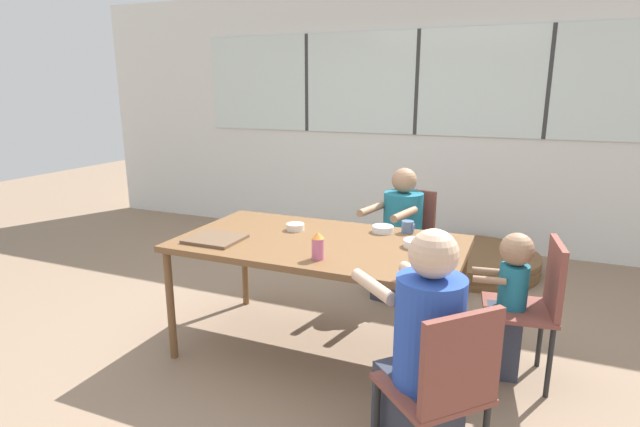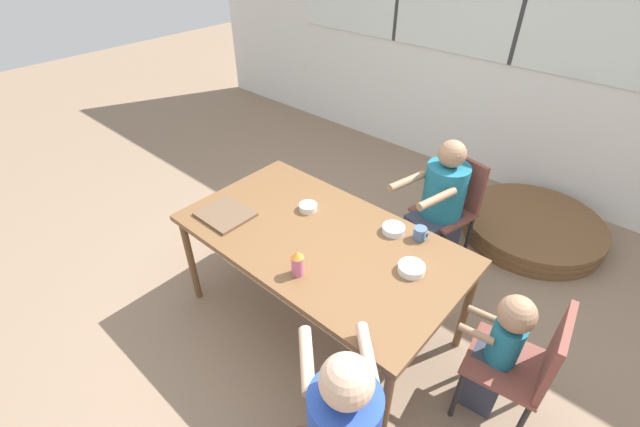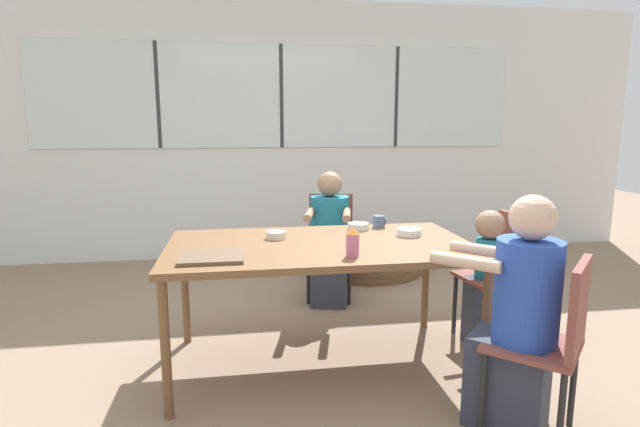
# 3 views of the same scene
# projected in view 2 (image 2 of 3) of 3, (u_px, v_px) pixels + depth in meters

# --- Properties ---
(ground_plane) EXTENTS (16.00, 16.00, 0.00)m
(ground_plane) POSITION_uv_depth(u_px,v_px,m) (320.00, 318.00, 3.14)
(ground_plane) COLOR #8C725B
(wall_back_with_windows) EXTENTS (8.40, 0.08, 2.80)m
(wall_back_with_windows) POSITION_uv_depth(u_px,v_px,m) (516.00, 42.00, 3.94)
(wall_back_with_windows) COLOR silver
(wall_back_with_windows) RESTS_ON ground_plane
(dining_table) EXTENTS (1.81, 1.01, 0.78)m
(dining_table) POSITION_uv_depth(u_px,v_px,m) (320.00, 243.00, 2.72)
(dining_table) COLOR brown
(dining_table) RESTS_ON ground_plane
(chair_for_woman_green_shirt) EXTENTS (0.48, 0.48, 0.88)m
(chair_for_woman_green_shirt) POSITION_uv_depth(u_px,v_px,m) (453.00, 200.00, 3.45)
(chair_for_woman_green_shirt) COLOR brown
(chair_for_woman_green_shirt) RESTS_ON ground_plane
(chair_for_toddler) EXTENTS (0.45, 0.45, 0.88)m
(chair_for_toddler) POSITION_uv_depth(u_px,v_px,m) (528.00, 362.00, 2.24)
(chair_for_toddler) COLOR brown
(chair_for_toddler) RESTS_ON ground_plane
(person_woman_green_shirt) EXTENTS (0.44, 0.64, 1.10)m
(person_woman_green_shirt) POSITION_uv_depth(u_px,v_px,m) (437.00, 211.00, 3.39)
(person_woman_green_shirt) COLOR #333847
(person_woman_green_shirt) RESTS_ON ground_plane
(person_toddler) EXTENTS (0.34, 0.22, 0.92)m
(person_toddler) POSITION_uv_depth(u_px,v_px,m) (496.00, 354.00, 2.34)
(person_toddler) COLOR #333847
(person_toddler) RESTS_ON ground_plane
(food_tray_dark) EXTENTS (0.33, 0.29, 0.02)m
(food_tray_dark) POSITION_uv_depth(u_px,v_px,m) (225.00, 214.00, 2.86)
(food_tray_dark) COLOR brown
(food_tray_dark) RESTS_ON dining_table
(coffee_mug) EXTENTS (0.09, 0.08, 0.08)m
(coffee_mug) POSITION_uv_depth(u_px,v_px,m) (420.00, 234.00, 2.64)
(coffee_mug) COLOR slate
(coffee_mug) RESTS_ON dining_table
(sippy_cup) EXTENTS (0.07, 0.07, 0.16)m
(sippy_cup) POSITION_uv_depth(u_px,v_px,m) (298.00, 263.00, 2.37)
(sippy_cup) COLOR #CC668C
(sippy_cup) RESTS_ON dining_table
(bowl_white_shallow) EXTENTS (0.15, 0.15, 0.04)m
(bowl_white_shallow) POSITION_uv_depth(u_px,v_px,m) (411.00, 268.00, 2.42)
(bowl_white_shallow) COLOR white
(bowl_white_shallow) RESTS_ON dining_table
(bowl_cereal) EXTENTS (0.12, 0.12, 0.05)m
(bowl_cereal) POSITION_uv_depth(u_px,v_px,m) (308.00, 207.00, 2.90)
(bowl_cereal) COLOR silver
(bowl_cereal) RESTS_ON dining_table
(bowl_fruit) EXTENTS (0.14, 0.14, 0.04)m
(bowl_fruit) POSITION_uv_depth(u_px,v_px,m) (393.00, 229.00, 2.71)
(bowl_fruit) COLOR silver
(bowl_fruit) RESTS_ON dining_table
(folded_table_stack) EXTENTS (1.21, 1.21, 0.18)m
(folded_table_stack) POSITION_uv_depth(u_px,v_px,m) (532.00, 227.00, 3.87)
(folded_table_stack) COLOR brown
(folded_table_stack) RESTS_ON ground_plane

